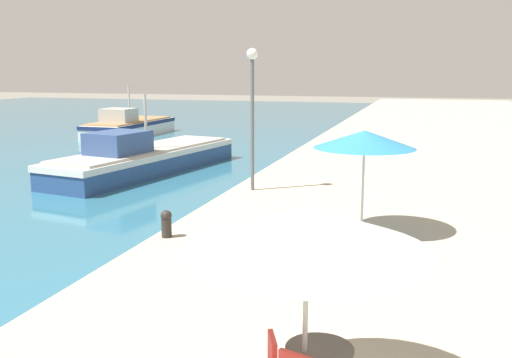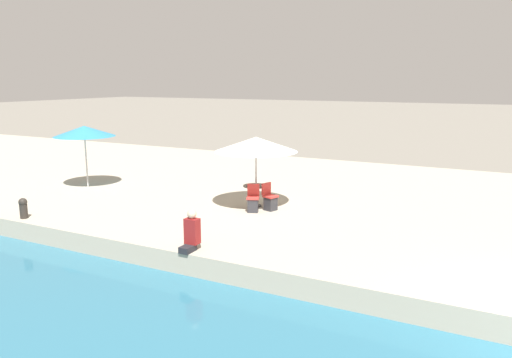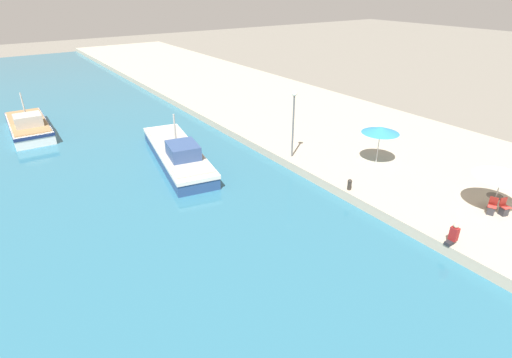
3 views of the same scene
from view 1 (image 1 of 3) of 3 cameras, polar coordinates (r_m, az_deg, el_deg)
quay_promenade at (r=34.32m, az=19.71°, el=3.22°), size 16.00×90.00×0.61m
fishing_boat_near at (r=25.45m, az=-11.09°, el=2.14°), size 4.53×10.96×3.45m
fishing_boat_mid at (r=40.03m, az=-12.58°, el=5.20°), size 2.98×8.18×3.41m
cafe_umbrella_pink at (r=6.27m, az=5.11°, el=-5.00°), size 2.80×2.80×2.43m
cafe_umbrella_white at (r=13.72m, az=10.80°, el=3.92°), size 2.42×2.42×2.49m
mooring_bollard at (r=13.61m, az=-8.95°, el=-4.35°), size 0.26×0.26×0.65m
lamppost at (r=18.36m, az=-0.37°, el=8.39°), size 0.36×0.36×4.56m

